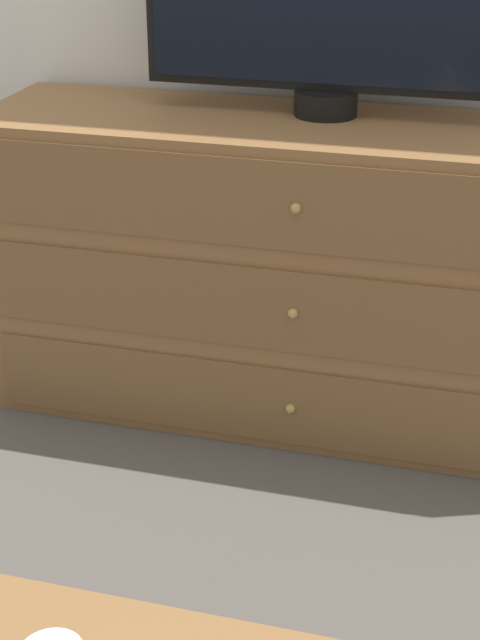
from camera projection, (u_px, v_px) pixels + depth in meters
The scene contains 2 objects.
ground_plane at pixel (333, 361), 2.83m from camera, with size 12.00×12.00×0.00m, color #56514C.
dresser at pixel (313, 274), 2.44m from camera, with size 1.64×0.48×0.76m.
Camera 1 is at (0.39, -2.47, 1.35)m, focal length 55.00 mm.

